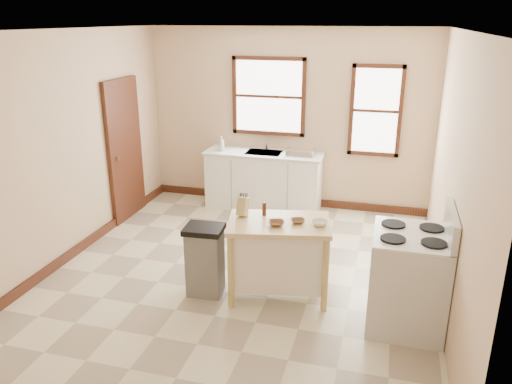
{
  "coord_description": "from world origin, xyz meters",
  "views": [
    {
      "loc": [
        1.59,
        -5.15,
        2.92
      ],
      "look_at": [
        0.07,
        0.4,
        0.9
      ],
      "focal_mm": 35.0,
      "sensor_mm": 36.0,
      "label": 1
    }
  ],
  "objects_px": {
    "soap_bottle_a": "(222,144)",
    "soap_bottle_b": "(221,145)",
    "pepper_grinder": "(264,209)",
    "bowl_a": "(276,223)",
    "kitchen_island": "(278,259)",
    "trash_bin": "(205,260)",
    "dish_rack": "(301,152)",
    "knife_block": "(243,207)",
    "gas_stove": "(409,267)",
    "bowl_b": "(298,221)",
    "bowl_c": "(320,223)"
  },
  "relations": [
    {
      "from": "soap_bottle_a",
      "to": "soap_bottle_b",
      "type": "xyz_separation_m",
      "value": [
        -0.02,
        0.05,
        -0.03
      ]
    },
    {
      "from": "soap_bottle_b",
      "to": "soap_bottle_a",
      "type": "bearing_deg",
      "value": -83.73
    },
    {
      "from": "soap_bottle_a",
      "to": "pepper_grinder",
      "type": "height_order",
      "value": "soap_bottle_a"
    },
    {
      "from": "bowl_a",
      "to": "soap_bottle_b",
      "type": "bearing_deg",
      "value": 119.71
    },
    {
      "from": "kitchen_island",
      "to": "trash_bin",
      "type": "height_order",
      "value": "kitchen_island"
    },
    {
      "from": "dish_rack",
      "to": "kitchen_island",
      "type": "distance_m",
      "value": 2.61
    },
    {
      "from": "soap_bottle_b",
      "to": "pepper_grinder",
      "type": "bearing_deg",
      "value": -76.16
    },
    {
      "from": "kitchen_island",
      "to": "trash_bin",
      "type": "xyz_separation_m",
      "value": [
        -0.79,
        -0.17,
        -0.04
      ]
    },
    {
      "from": "trash_bin",
      "to": "knife_block",
      "type": "bearing_deg",
      "value": 27.21
    },
    {
      "from": "gas_stove",
      "to": "trash_bin",
      "type": "bearing_deg",
      "value": 179.52
    },
    {
      "from": "soap_bottle_a",
      "to": "bowl_a",
      "type": "bearing_deg",
      "value": -58.91
    },
    {
      "from": "knife_block",
      "to": "soap_bottle_b",
      "type": "bearing_deg",
      "value": 123.37
    },
    {
      "from": "soap_bottle_b",
      "to": "pepper_grinder",
      "type": "xyz_separation_m",
      "value": [
        1.33,
        -2.43,
        -0.05
      ]
    },
    {
      "from": "kitchen_island",
      "to": "pepper_grinder",
      "type": "distance_m",
      "value": 0.57
    },
    {
      "from": "pepper_grinder",
      "to": "gas_stove",
      "type": "xyz_separation_m",
      "value": [
        1.54,
        -0.32,
        -0.33
      ]
    },
    {
      "from": "kitchen_island",
      "to": "bowl_b",
      "type": "relative_size",
      "value": 7.02
    },
    {
      "from": "gas_stove",
      "to": "kitchen_island",
      "type": "bearing_deg",
      "value": 172.18
    },
    {
      "from": "bowl_a",
      "to": "bowl_b",
      "type": "height_order",
      "value": "bowl_a"
    },
    {
      "from": "kitchen_island",
      "to": "bowl_a",
      "type": "height_order",
      "value": "bowl_a"
    },
    {
      "from": "kitchen_island",
      "to": "bowl_c",
      "type": "distance_m",
      "value": 0.63
    },
    {
      "from": "soap_bottle_a",
      "to": "bowl_a",
      "type": "height_order",
      "value": "soap_bottle_a"
    },
    {
      "from": "bowl_c",
      "to": "soap_bottle_b",
      "type": "bearing_deg",
      "value": 127.58
    },
    {
      "from": "dish_rack",
      "to": "bowl_c",
      "type": "bearing_deg",
      "value": -89.69
    },
    {
      "from": "soap_bottle_a",
      "to": "gas_stove",
      "type": "relative_size",
      "value": 0.19
    },
    {
      "from": "soap_bottle_b",
      "to": "kitchen_island",
      "type": "distance_m",
      "value": 3.03
    },
    {
      "from": "soap_bottle_b",
      "to": "bowl_b",
      "type": "bearing_deg",
      "value": -70.72
    },
    {
      "from": "soap_bottle_b",
      "to": "bowl_a",
      "type": "xyz_separation_m",
      "value": [
        1.52,
        -2.66,
        -0.11
      ]
    },
    {
      "from": "bowl_a",
      "to": "trash_bin",
      "type": "relative_size",
      "value": 0.22
    },
    {
      "from": "knife_block",
      "to": "bowl_b",
      "type": "distance_m",
      "value": 0.62
    },
    {
      "from": "soap_bottle_b",
      "to": "gas_stove",
      "type": "distance_m",
      "value": 3.99
    },
    {
      "from": "pepper_grinder",
      "to": "bowl_b",
      "type": "xyz_separation_m",
      "value": [
        0.39,
        -0.11,
        -0.06
      ]
    },
    {
      "from": "pepper_grinder",
      "to": "gas_stove",
      "type": "bearing_deg",
      "value": -11.66
    },
    {
      "from": "soap_bottle_a",
      "to": "dish_rack",
      "type": "xyz_separation_m",
      "value": [
        1.26,
        0.04,
        -0.06
      ]
    },
    {
      "from": "bowl_c",
      "to": "soap_bottle_a",
      "type": "bearing_deg",
      "value": 127.89
    },
    {
      "from": "bowl_a",
      "to": "bowl_c",
      "type": "bearing_deg",
      "value": 14.85
    },
    {
      "from": "knife_block",
      "to": "trash_bin",
      "type": "xyz_separation_m",
      "value": [
        -0.37,
        -0.23,
        -0.58
      ]
    },
    {
      "from": "bowl_b",
      "to": "gas_stove",
      "type": "distance_m",
      "value": 1.2
    },
    {
      "from": "soap_bottle_a",
      "to": "kitchen_island",
      "type": "xyz_separation_m",
      "value": [
        1.51,
        -2.51,
        -0.6
      ]
    },
    {
      "from": "bowl_a",
      "to": "bowl_c",
      "type": "distance_m",
      "value": 0.45
    },
    {
      "from": "dish_rack",
      "to": "bowl_b",
      "type": "bearing_deg",
      "value": -94.73
    },
    {
      "from": "soap_bottle_b",
      "to": "bowl_c",
      "type": "relative_size",
      "value": 1.06
    },
    {
      "from": "bowl_c",
      "to": "gas_stove",
      "type": "bearing_deg",
      "value": -12.42
    },
    {
      "from": "pepper_grinder",
      "to": "trash_bin",
      "type": "relative_size",
      "value": 0.19
    },
    {
      "from": "bowl_b",
      "to": "bowl_c",
      "type": "xyz_separation_m",
      "value": [
        0.23,
        -0.01,
        0.01
      ]
    },
    {
      "from": "knife_block",
      "to": "kitchen_island",
      "type": "bearing_deg",
      "value": 1.4
    },
    {
      "from": "bowl_c",
      "to": "gas_stove",
      "type": "height_order",
      "value": "gas_stove"
    },
    {
      "from": "knife_block",
      "to": "bowl_a",
      "type": "distance_m",
      "value": 0.45
    },
    {
      "from": "soap_bottle_a",
      "to": "knife_block",
      "type": "height_order",
      "value": "soap_bottle_a"
    },
    {
      "from": "bowl_b",
      "to": "trash_bin",
      "type": "xyz_separation_m",
      "value": [
        -0.98,
        -0.19,
        -0.5
      ]
    },
    {
      "from": "soap_bottle_b",
      "to": "trash_bin",
      "type": "bearing_deg",
      "value": -89.73
    }
  ]
}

